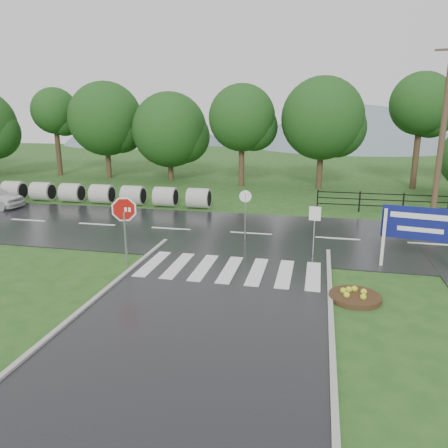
# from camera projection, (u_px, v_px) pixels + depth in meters

# --- Properties ---
(ground) EXTENTS (120.00, 120.00, 0.00)m
(ground) POSITION_uv_depth(u_px,v_px,m) (191.00, 338.00, 11.29)
(ground) COLOR #244D19
(ground) RESTS_ON ground
(main_road) EXTENTS (90.00, 8.00, 0.04)m
(main_road) POSITION_uv_depth(u_px,v_px,m) (251.00, 234.00, 20.74)
(main_road) COLOR black
(main_road) RESTS_ON ground
(crosswalk) EXTENTS (6.50, 2.80, 0.02)m
(crosswalk) POSITION_uv_depth(u_px,v_px,m) (230.00, 269.00, 16.00)
(crosswalk) COLOR silver
(crosswalk) RESTS_ON ground
(fence_west) EXTENTS (9.58, 0.08, 1.20)m
(fence_west) POSITION_uv_depth(u_px,v_px,m) (403.00, 201.00, 24.62)
(fence_west) COLOR black
(fence_west) RESTS_ON ground
(hills) EXTENTS (102.00, 48.00, 48.00)m
(hills) POSITION_uv_depth(u_px,v_px,m) (318.00, 236.00, 75.93)
(hills) COLOR slate
(hills) RESTS_ON ground
(treeline) EXTENTS (83.20, 5.20, 10.00)m
(treeline) POSITION_uv_depth(u_px,v_px,m) (292.00, 186.00, 33.76)
(treeline) COLOR #153D12
(treeline) RESTS_ON ground
(culvert_pipes) EXTENTS (13.90, 1.20, 1.20)m
(culvert_pipes) POSITION_uv_depth(u_px,v_px,m) (102.00, 194.00, 27.43)
(culvert_pipes) COLOR #9E9B93
(culvert_pipes) RESTS_ON ground
(stop_sign) EXTENTS (1.19, 0.41, 2.81)m
(stop_sign) POSITION_uv_depth(u_px,v_px,m) (124.00, 216.00, 16.10)
(stop_sign) COLOR #939399
(stop_sign) RESTS_ON ground
(estate_billboard) EXTENTS (2.64, 0.55, 2.34)m
(estate_billboard) POSITION_uv_depth(u_px,v_px,m) (420.00, 227.00, 15.85)
(estate_billboard) COLOR silver
(estate_billboard) RESTS_ON ground
(flower_bed) EXTENTS (1.60, 1.60, 0.32)m
(flower_bed) POSITION_uv_depth(u_px,v_px,m) (355.00, 296.00, 13.55)
(flower_bed) COLOR #332111
(flower_bed) RESTS_ON ground
(reg_sign_small) EXTENTS (0.46, 0.09, 2.06)m
(reg_sign_small) POSITION_uv_depth(u_px,v_px,m) (315.00, 221.00, 17.20)
(reg_sign_small) COLOR #939399
(reg_sign_small) RESTS_ON ground
(reg_sign_round) EXTENTS (0.53, 0.12, 2.30)m
(reg_sign_round) POSITION_uv_depth(u_px,v_px,m) (245.00, 209.00, 19.39)
(reg_sign_round) COLOR #939399
(reg_sign_round) RESTS_ON ground
(utility_pole_east) EXTENTS (1.66, 0.41, 9.40)m
(utility_pole_east) POSITION_uv_depth(u_px,v_px,m) (443.00, 129.00, 22.82)
(utility_pole_east) COLOR #473523
(utility_pole_east) RESTS_ON ground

